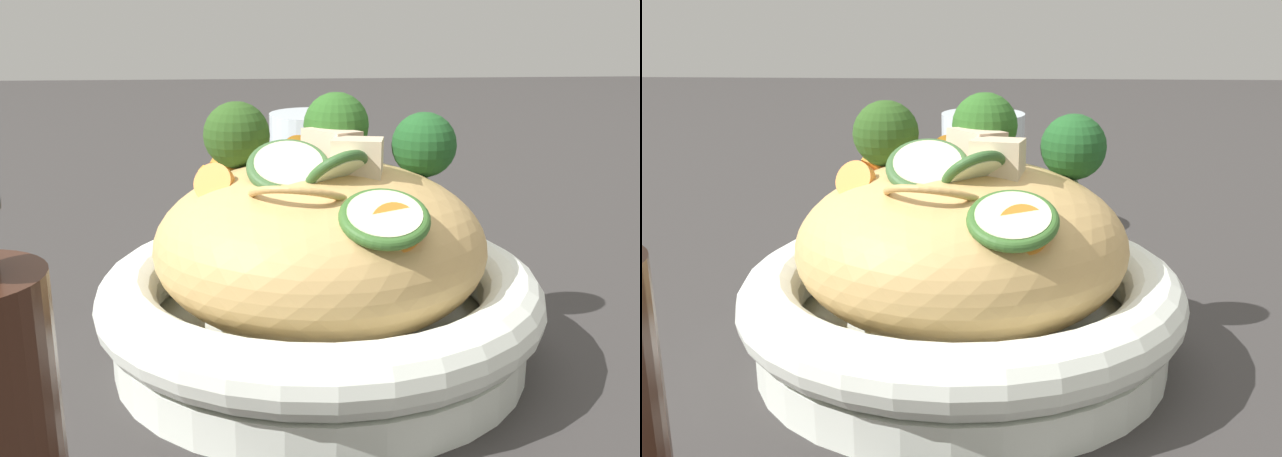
{
  "view_description": "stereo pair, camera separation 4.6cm",
  "coord_description": "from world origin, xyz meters",
  "views": [
    {
      "loc": [
        0.44,
        -0.03,
        0.22
      ],
      "look_at": [
        0.0,
        0.0,
        0.08
      ],
      "focal_mm": 44.75,
      "sensor_mm": 36.0,
      "label": 1
    },
    {
      "loc": [
        0.44,
        0.02,
        0.22
      ],
      "look_at": [
        0.0,
        0.0,
        0.08
      ],
      "focal_mm": 44.75,
      "sensor_mm": 36.0,
      "label": 2
    }
  ],
  "objects": [
    {
      "name": "chicken_chunks",
      "position": [
        -0.0,
        0.01,
        0.12
      ],
      "size": [
        0.06,
        0.05,
        0.03
      ],
      "color": "beige",
      "rests_on": "serving_bowl"
    },
    {
      "name": "noodle_heap",
      "position": [
        0.0,
        -0.0,
        0.07
      ],
      "size": [
        0.19,
        0.19,
        0.1
      ],
      "color": "tan",
      "rests_on": "serving_bowl"
    },
    {
      "name": "carrot_coins",
      "position": [
        -0.02,
        -0.03,
        0.11
      ],
      "size": [
        0.16,
        0.12,
        0.04
      ],
      "color": "orange",
      "rests_on": "serving_bowl"
    },
    {
      "name": "serving_bowl",
      "position": [
        0.0,
        0.0,
        0.03
      ],
      "size": [
        0.26,
        0.26,
        0.06
      ],
      "color": "white",
      "rests_on": "ground_plane"
    },
    {
      "name": "zucchini_slices",
      "position": [
        0.04,
        0.0,
        0.12
      ],
      "size": [
        0.1,
        0.09,
        0.04
      ],
      "color": "beige",
      "rests_on": "serving_bowl"
    },
    {
      "name": "broccoli_florets",
      "position": [
        -0.04,
        0.01,
        0.13
      ],
      "size": [
        0.06,
        0.17,
        0.06
      ],
      "color": "#8DAB71",
      "rests_on": "serving_bowl"
    },
    {
      "name": "ground_plane",
      "position": [
        0.0,
        0.0,
        0.0
      ],
      "size": [
        3.0,
        3.0,
        0.0
      ],
      "primitive_type": "plane",
      "color": "#322F2E"
    },
    {
      "name": "drinking_glass",
      "position": [
        -0.26,
        0.01,
        0.05
      ],
      "size": [
        0.07,
        0.07,
        0.11
      ],
      "color": "silver",
      "rests_on": "ground_plane"
    }
  ]
}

